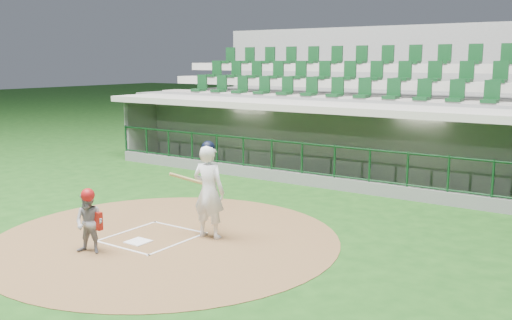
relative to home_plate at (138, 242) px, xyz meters
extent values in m
plane|color=#174413|center=(0.00, 0.70, -0.02)|extent=(120.00, 120.00, 0.00)
cylinder|color=brown|center=(0.30, 0.50, -0.02)|extent=(7.20, 7.20, 0.01)
cube|color=white|center=(0.00, 0.00, 0.00)|extent=(0.43, 0.43, 0.02)
cube|color=white|center=(-0.75, 0.40, 0.00)|extent=(0.05, 1.80, 0.01)
cube|color=white|center=(0.75, 0.40, 0.00)|extent=(0.05, 1.80, 0.01)
cube|color=white|center=(0.00, 1.25, 0.00)|extent=(1.55, 0.05, 0.01)
cube|color=white|center=(0.00, -0.45, 0.00)|extent=(1.55, 0.05, 0.01)
cube|color=slate|center=(0.00, 8.20, -0.57)|extent=(15.00, 3.00, 0.10)
cube|color=slate|center=(0.00, 9.80, 0.83)|extent=(15.00, 0.20, 2.70)
cube|color=#BAB6A5|center=(0.00, 9.68, 1.08)|extent=(13.50, 0.04, 0.90)
cube|color=slate|center=(-7.50, 8.20, 0.83)|extent=(0.20, 3.00, 2.70)
cube|color=#ACA89C|center=(0.00, 7.95, 2.28)|extent=(15.40, 3.50, 0.20)
cube|color=slate|center=(0.00, 6.65, 0.13)|extent=(15.00, 0.15, 0.40)
cube|color=black|center=(0.00, 6.65, 1.70)|extent=(15.00, 0.01, 0.95)
cube|color=brown|center=(0.00, 9.25, -0.30)|extent=(12.75, 0.40, 0.45)
cube|color=white|center=(-3.00, 8.20, 2.15)|extent=(1.30, 0.35, 0.04)
cube|color=white|center=(3.00, 8.20, 2.15)|extent=(1.30, 0.35, 0.04)
imported|color=#AC1B12|center=(-4.29, 8.82, 0.34)|extent=(1.26, 0.94, 1.73)
imported|color=#B32113|center=(-1.25, 9.08, 0.42)|extent=(1.14, 0.57, 1.88)
imported|color=#A51711|center=(0.68, 9.06, 0.35)|extent=(0.96, 0.75, 1.74)
imported|color=maroon|center=(5.28, 8.80, 0.44)|extent=(1.79, 0.58, 1.93)
cube|color=slate|center=(0.00, 11.45, 1.13)|extent=(17.00, 6.50, 2.50)
cube|color=#9E988E|center=(0.00, 9.95, 2.28)|extent=(16.60, 0.95, 0.30)
cube|color=#B0AB9F|center=(0.00, 10.90, 2.83)|extent=(16.60, 0.95, 0.30)
cube|color=#B0A99F|center=(0.00, 11.85, 3.38)|extent=(16.60, 0.95, 0.30)
cube|color=gray|center=(0.00, 14.80, 2.50)|extent=(17.00, 0.25, 5.05)
imported|color=white|center=(0.99, 1.08, 0.97)|extent=(0.77, 0.55, 1.96)
sphere|color=black|center=(0.99, 1.08, 1.89)|extent=(0.28, 0.28, 0.28)
cylinder|color=tan|center=(0.74, 0.83, 1.23)|extent=(0.58, 0.79, 0.39)
imported|color=gray|center=(-0.28, -0.98, 0.59)|extent=(0.70, 0.62, 1.19)
sphere|color=maroon|center=(-0.28, -0.98, 1.13)|extent=(0.26, 0.26, 0.26)
cube|color=#A31A11|center=(-0.28, -0.83, 0.60)|extent=(0.32, 0.10, 0.35)
camera|label=1|loc=(8.29, -7.82, 3.64)|focal=40.00mm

